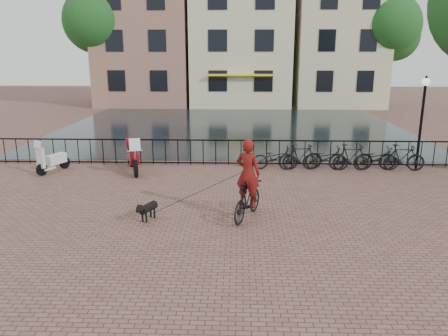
{
  "coord_description": "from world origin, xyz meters",
  "views": [
    {
      "loc": [
        0.41,
        -8.79,
        4.33
      ],
      "look_at": [
        0.0,
        3.0,
        1.2
      ],
      "focal_mm": 35.0,
      "sensor_mm": 36.0,
      "label": 1
    }
  ],
  "objects_px": {
    "cyclist": "(248,184)",
    "motorcycle": "(133,153)",
    "lamp_post": "(423,107)",
    "dog": "(148,210)",
    "scooter": "(52,155)"
  },
  "relations": [
    {
      "from": "lamp_post",
      "to": "cyclist",
      "type": "bearing_deg",
      "value": -140.75
    },
    {
      "from": "cyclist",
      "to": "dog",
      "type": "bearing_deg",
      "value": 27.39
    },
    {
      "from": "scooter",
      "to": "lamp_post",
      "type": "bearing_deg",
      "value": 26.36
    },
    {
      "from": "cyclist",
      "to": "motorcycle",
      "type": "xyz_separation_m",
      "value": [
        -4.18,
        4.64,
        -0.24
      ]
    },
    {
      "from": "dog",
      "to": "scooter",
      "type": "xyz_separation_m",
      "value": [
        -4.53,
        4.71,
        0.39
      ]
    },
    {
      "from": "motorcycle",
      "to": "scooter",
      "type": "distance_m",
      "value": 2.99
    },
    {
      "from": "dog",
      "to": "cyclist",
      "type": "bearing_deg",
      "value": 28.85
    },
    {
      "from": "lamp_post",
      "to": "cyclist",
      "type": "xyz_separation_m",
      "value": [
        -6.55,
        -5.35,
        -1.41
      ]
    },
    {
      "from": "dog",
      "to": "scooter",
      "type": "distance_m",
      "value": 6.55
    },
    {
      "from": "lamp_post",
      "to": "dog",
      "type": "xyz_separation_m",
      "value": [
        -9.18,
        -5.56,
        -2.1
      ]
    },
    {
      "from": "lamp_post",
      "to": "scooter",
      "type": "relative_size",
      "value": 2.34
    },
    {
      "from": "dog",
      "to": "motorcycle",
      "type": "bearing_deg",
      "value": 132.04
    },
    {
      "from": "cyclist",
      "to": "dog",
      "type": "distance_m",
      "value": 2.73
    },
    {
      "from": "dog",
      "to": "scooter",
      "type": "bearing_deg",
      "value": 158.19
    },
    {
      "from": "lamp_post",
      "to": "motorcycle",
      "type": "xyz_separation_m",
      "value": [
        -10.73,
        -0.71,
        -1.65
      ]
    }
  ]
}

